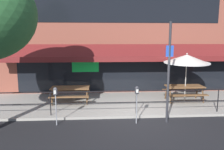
% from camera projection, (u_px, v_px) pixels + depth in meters
% --- Properties ---
extents(ground_plane, '(120.00, 120.00, 0.00)m').
position_uv_depth(ground_plane, '(137.00, 118.00, 8.70)').
color(ground_plane, black).
extents(patio_deck, '(15.00, 4.00, 0.10)m').
position_uv_depth(patio_deck, '(130.00, 103.00, 10.66)').
color(patio_deck, '#9E998E').
rests_on(patio_deck, ground).
extents(restaurant_building, '(15.00, 1.60, 6.75)m').
position_uv_depth(restaurant_building, '(125.00, 35.00, 12.31)').
color(restaurant_building, brown).
rests_on(restaurant_building, ground).
extents(patio_railing, '(13.84, 0.04, 0.97)m').
position_uv_depth(patio_railing, '(136.00, 97.00, 8.86)').
color(patio_railing, black).
rests_on(patio_railing, patio_deck).
extents(picnic_table_left, '(1.80, 1.42, 0.76)m').
position_uv_depth(picnic_table_left, '(70.00, 90.00, 10.40)').
color(picnic_table_left, brown).
rests_on(picnic_table_left, patio_deck).
extents(picnic_table_centre, '(1.80, 1.42, 0.76)m').
position_uv_depth(picnic_table_centre, '(184.00, 89.00, 10.70)').
color(picnic_table_centre, brown).
rests_on(picnic_table_centre, patio_deck).
extents(patio_umbrella_centre, '(2.14, 2.14, 2.38)m').
position_uv_depth(patio_umbrella_centre, '(187.00, 59.00, 10.37)').
color(patio_umbrella_centre, '#B7B2A8').
rests_on(patio_umbrella_centre, patio_deck).
extents(parking_meter_near, '(0.15, 0.16, 1.42)m').
position_uv_depth(parking_meter_near, '(55.00, 95.00, 7.83)').
color(parking_meter_near, gray).
rests_on(parking_meter_near, ground).
extents(parking_meter_far, '(0.15, 0.16, 1.42)m').
position_uv_depth(parking_meter_far, '(137.00, 94.00, 7.99)').
color(parking_meter_far, gray).
rests_on(parking_meter_far, ground).
extents(street_sign_pole, '(0.28, 0.09, 3.74)m').
position_uv_depth(street_sign_pole, '(169.00, 72.00, 8.01)').
color(street_sign_pole, '#2D2D33').
rests_on(street_sign_pole, ground).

